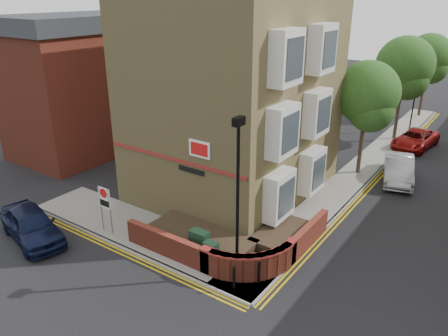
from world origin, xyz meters
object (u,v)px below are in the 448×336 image
lamppost (238,199)px  silver_car_near (398,169)px  utility_cabinet_large (200,244)px  zone_sign (105,202)px  navy_hatchback (32,225)px

lamppost → silver_car_near: lamppost is taller
lamppost → silver_car_near: 13.64m
utility_cabinet_large → silver_car_near: silver_car_near is taller
lamppost → zone_sign: bearing=-173.9°
zone_sign → lamppost: bearing=6.1°
navy_hatchback → lamppost: bearing=-57.9°
navy_hatchback → silver_car_near: size_ratio=0.98×
lamppost → zone_sign: 6.85m
zone_sign → navy_hatchback: size_ratio=0.51×
zone_sign → silver_car_near: 16.66m
zone_sign → silver_car_near: (9.24, 13.83, -0.91)m
lamppost → utility_cabinet_large: lamppost is taller
utility_cabinet_large → navy_hatchback: (-7.07, -3.04, 0.02)m
lamppost → zone_sign: lamppost is taller
silver_car_near → lamppost: bearing=-117.2°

